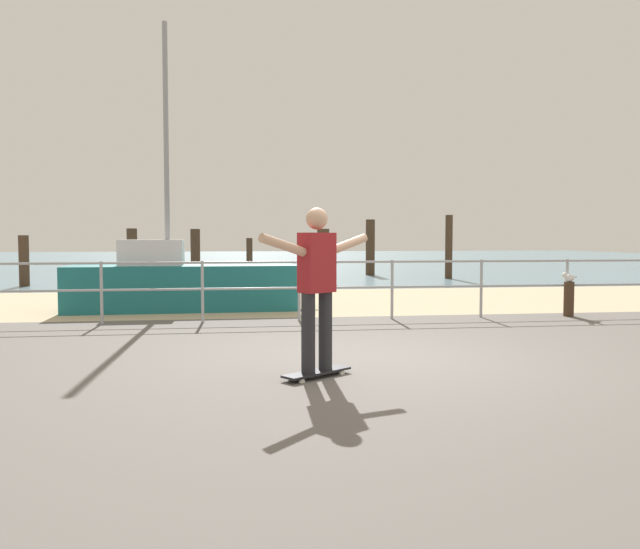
{
  "coord_description": "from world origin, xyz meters",
  "views": [
    {
      "loc": [
        -1.68,
        -7.09,
        1.43
      ],
      "look_at": [
        -0.42,
        2.0,
        0.9
      ],
      "focal_mm": 35.49,
      "sensor_mm": 36.0,
      "label": 1
    }
  ],
  "objects_px": {
    "sailboat": "(192,284)",
    "bollard_short": "(569,300)",
    "skateboard": "(317,373)",
    "seagull": "(569,278)",
    "skateboarder": "(317,279)"
  },
  "relations": [
    {
      "from": "sailboat",
      "to": "bollard_short",
      "type": "relative_size",
      "value": 8.68
    },
    {
      "from": "skateboard",
      "to": "bollard_short",
      "type": "relative_size",
      "value": 1.19
    },
    {
      "from": "sailboat",
      "to": "bollard_short",
      "type": "xyz_separation_m",
      "value": [
        6.8,
        -2.06,
        -0.2
      ]
    },
    {
      "from": "skateboard",
      "to": "seagull",
      "type": "xyz_separation_m",
      "value": [
        5.15,
        4.33,
        0.65
      ]
    },
    {
      "from": "skateboarder",
      "to": "bollard_short",
      "type": "height_order",
      "value": "skateboarder"
    },
    {
      "from": "skateboarder",
      "to": "seagull",
      "type": "relative_size",
      "value": 3.91
    },
    {
      "from": "sailboat",
      "to": "skateboard",
      "type": "relative_size",
      "value": 7.31
    },
    {
      "from": "seagull",
      "to": "skateboarder",
      "type": "bearing_deg",
      "value": -139.98
    },
    {
      "from": "skateboard",
      "to": "seagull",
      "type": "relative_size",
      "value": 1.81
    },
    {
      "from": "sailboat",
      "to": "seagull",
      "type": "relative_size",
      "value": 13.23
    },
    {
      "from": "sailboat",
      "to": "skateboarder",
      "type": "distance_m",
      "value": 6.63
    },
    {
      "from": "skateboard",
      "to": "skateboarder",
      "type": "distance_m",
      "value": 0.95
    },
    {
      "from": "sailboat",
      "to": "skateboarder",
      "type": "xyz_separation_m",
      "value": [
        1.64,
        -6.4,
        0.49
      ]
    },
    {
      "from": "bollard_short",
      "to": "skateboarder",
      "type": "bearing_deg",
      "value": -139.99
    },
    {
      "from": "seagull",
      "to": "bollard_short",
      "type": "bearing_deg",
      "value": 36.24
    }
  ]
}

